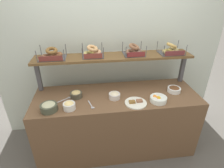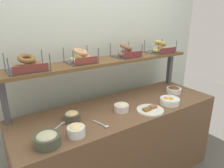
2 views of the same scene
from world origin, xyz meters
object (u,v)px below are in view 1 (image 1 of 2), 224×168
object	(u,v)px
bowl_egg_salad	(69,105)
bowl_chocolate_spread	(174,89)
serving_plate_white	(136,103)
serving_spoon_by_edge	(66,99)
bagel_basket_plain	(93,52)
bowl_tuna_salad	(49,107)
bowl_hummus	(76,94)
bowl_fruit_salad	(158,99)
bagel_basket_sesame	(171,50)
serving_spoon_near_plate	(92,106)
bowl_potato_salad	(114,95)
bagel_basket_poppy	(134,51)
bagel_basket_cinnamon_raisin	(52,55)

from	to	relation	value
bowl_egg_salad	bowl_chocolate_spread	bearing A→B (deg)	8.85
serving_plate_white	serving_spoon_by_edge	size ratio (longest dim) A/B	1.61
serving_plate_white	bagel_basket_plain	size ratio (longest dim) A/B	0.90
serving_plate_white	bagel_basket_plain	xyz separation A→B (m)	(-0.46, 0.50, 0.47)
bowl_tuna_salad	serving_spoon_by_edge	world-z (taller)	bowl_tuna_salad
bowl_egg_salad	bowl_hummus	bearing A→B (deg)	74.46
bowl_hummus	bowl_fruit_salad	bearing A→B (deg)	-13.16
serving_spoon_by_edge	bagel_basket_sesame	xyz separation A→B (m)	(1.37, 0.26, 0.47)
bowl_fruit_salad	serving_spoon_near_plate	xyz separation A→B (m)	(-0.79, 0.00, -0.03)
bowl_egg_salad	bowl_tuna_salad	bearing A→B (deg)	179.54
bowl_chocolate_spread	bowl_potato_salad	world-z (taller)	bowl_potato_salad
bagel_basket_poppy	bagel_basket_sesame	bearing A→B (deg)	-2.49
bowl_chocolate_spread	bowl_tuna_salad	xyz separation A→B (m)	(-1.53, -0.20, 0.01)
bowl_potato_salad	serving_plate_white	size ratio (longest dim) A/B	0.54
bowl_chocolate_spread	bowl_tuna_salad	distance (m)	1.55
bowl_fruit_salad	bowl_potato_salad	world-z (taller)	bowl_potato_salad
serving_spoon_by_edge	bagel_basket_sesame	bearing A→B (deg)	10.84
bagel_basket_cinnamon_raisin	serving_plate_white	bearing A→B (deg)	-26.57
bowl_hummus	bowl_chocolate_spread	bearing A→B (deg)	-1.44
serving_spoon_near_plate	bagel_basket_cinnamon_raisin	distance (m)	0.79
bagel_basket_poppy	bagel_basket_sesame	distance (m)	0.49
bowl_egg_salad	bagel_basket_poppy	distance (m)	1.05
bowl_egg_salad	bagel_basket_poppy	size ratio (longest dim) A/B	0.49
bowl_fruit_salad	bagel_basket_sesame	bearing A→B (deg)	57.66
serving_plate_white	serving_spoon_near_plate	distance (m)	0.51
bowl_fruit_salad	bagel_basket_poppy	size ratio (longest dim) A/B	0.71
bowl_egg_salad	bagel_basket_cinnamon_raisin	bearing A→B (deg)	111.77
bowl_egg_salad	bagel_basket_sesame	size ratio (longest dim) A/B	0.45
serving_plate_white	serving_spoon_by_edge	xyz separation A→B (m)	(-0.81, 0.20, -0.00)
bagel_basket_cinnamon_raisin	bagel_basket_poppy	bearing A→B (deg)	0.59
bowl_tuna_salad	bowl_fruit_salad	bearing A→B (deg)	0.43
bowl_potato_salad	bagel_basket_cinnamon_raisin	xyz separation A→B (m)	(-0.72, 0.33, 0.43)
bowl_hummus	serving_plate_white	world-z (taller)	bowl_hummus
bagel_basket_poppy	bagel_basket_sesame	size ratio (longest dim) A/B	0.91
bowl_tuna_salad	serving_spoon_near_plate	distance (m)	0.46
bowl_fruit_salad	bowl_tuna_salad	xyz separation A→B (m)	(-1.25, -0.01, 0.01)
bowl_potato_salad	serving_plate_white	world-z (taller)	bowl_potato_salad
bowl_tuna_salad	bagel_basket_poppy	xyz separation A→B (m)	(1.04, 0.49, 0.43)
bowl_tuna_salad	bagel_basket_cinnamon_raisin	xyz separation A→B (m)	(0.03, 0.48, 0.43)
bowl_fruit_salad	bowl_hummus	bearing A→B (deg)	166.84
bowl_fruit_salad	serving_spoon_by_edge	bearing A→B (deg)	169.76
bowl_fruit_salad	bagel_basket_sesame	xyz separation A→B (m)	(0.29, 0.46, 0.44)
bowl_chocolate_spread	bagel_basket_sesame	size ratio (longest dim) A/B	0.55
bagel_basket_plain	bowl_chocolate_spread	bearing A→B (deg)	-16.29
bagel_basket_poppy	bagel_basket_plain	bearing A→B (deg)	178.72
bagel_basket_cinnamon_raisin	bagel_basket_poppy	xyz separation A→B (m)	(1.02, 0.01, 0.00)
bowl_fruit_salad	serving_spoon_near_plate	world-z (taller)	bowl_fruit_salad
bowl_tuna_salad	serving_plate_white	distance (m)	0.98
bagel_basket_poppy	bowl_chocolate_spread	bearing A→B (deg)	-30.21
bowl_hummus	bowl_egg_salad	bearing A→B (deg)	-105.54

